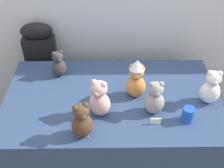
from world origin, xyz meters
TOP-DOWN VIEW (x-y plane):
  - display_table at (0.00, 0.25)m, footprint 1.60×0.95m
  - instrument_case at (-0.64, 0.85)m, footprint 0.29×0.14m
  - teddy_bear_ash at (0.29, 0.08)m, footprint 0.14×0.12m
  - teddy_bear_ginger at (0.17, 0.26)m, footprint 0.16×0.14m
  - teddy_bear_cocoa at (-0.19, -0.12)m, footprint 0.17×0.16m
  - teddy_bear_charcoal at (-0.42, 0.52)m, footprint 0.15×0.14m
  - teddy_bear_blush at (-0.09, 0.08)m, footprint 0.18×0.17m
  - teddy_bear_snow at (0.69, 0.19)m, footprint 0.15×0.13m
  - party_cup_blue at (0.50, -0.00)m, footprint 0.08×0.08m
  - name_card_front_left at (0.29, -0.03)m, footprint 0.07×0.01m
  - name_card_front_middle at (-0.19, -0.13)m, footprint 0.07×0.01m

SIDE VIEW (x-z plane):
  - display_table at x=0.00m, z-range 0.00..0.74m
  - instrument_case at x=-0.64m, z-range 0.00..1.04m
  - name_card_front_left at x=0.29m, z-range 0.74..0.79m
  - name_card_front_middle at x=-0.19m, z-range 0.74..0.79m
  - party_cup_blue at x=0.50m, z-range 0.74..0.85m
  - teddy_bear_charcoal at x=-0.42m, z-range 0.73..0.96m
  - teddy_bear_ash at x=0.29m, z-range 0.73..1.00m
  - teddy_bear_cocoa at x=-0.19m, z-range 0.73..1.00m
  - teddy_bear_snow at x=0.69m, z-range 0.73..1.00m
  - teddy_bear_blush at x=-0.09m, z-range 0.73..1.02m
  - teddy_bear_ginger at x=0.17m, z-range 0.74..1.05m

